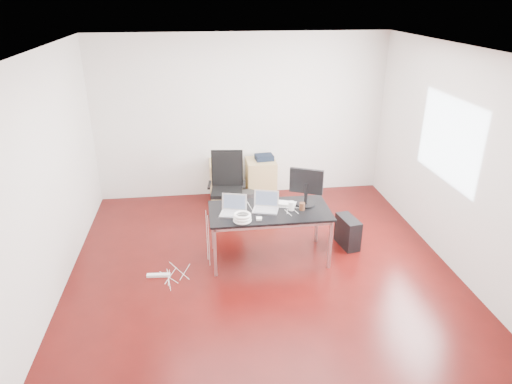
{
  "coord_description": "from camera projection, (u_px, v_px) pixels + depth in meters",
  "views": [
    {
      "loc": [
        -0.74,
        -5.15,
        3.38
      ],
      "look_at": [
        0.0,
        0.55,
        0.85
      ],
      "focal_mm": 32.0,
      "sensor_mm": 36.0,
      "label": 1
    }
  ],
  "objects": [
    {
      "name": "cable_coil",
      "position": [
        242.0,
        218.0,
        5.71
      ],
      "size": [
        0.24,
        0.24,
        0.11
      ],
      "rotation": [
        0.0,
        0.0,
        -0.13
      ],
      "color": "white",
      "rests_on": "desk"
    },
    {
      "name": "laptop_right",
      "position": [
        266.0,
        206.0,
        6.03
      ],
      "size": [
        0.39,
        0.34,
        0.23
      ],
      "rotation": [
        0.0,
        0.0,
        -0.29
      ],
      "color": "silver",
      "rests_on": "desk"
    },
    {
      "name": "laptop_left",
      "position": [
        234.0,
        209.0,
        5.93
      ],
      "size": [
        0.39,
        0.33,
        0.23
      ],
      "rotation": [
        0.0,
        0.0,
        -0.27
      ],
      "color": "silver",
      "rests_on": "desk"
    },
    {
      "name": "cup_brown",
      "position": [
        302.0,
        206.0,
        6.02
      ],
      "size": [
        0.1,
        0.1,
        0.1
      ],
      "primitive_type": "cylinder",
      "rotation": [
        0.0,
        0.0,
        0.39
      ],
      "color": "#4F2C1B",
      "rests_on": "desk"
    },
    {
      "name": "office_chair",
      "position": [
        227.0,
        183.0,
        7.19
      ],
      "size": [
        0.53,
        0.55,
        1.08
      ],
      "rotation": [
        0.0,
        0.0,
        -0.11
      ],
      "color": "black",
      "rests_on": "ground"
    },
    {
      "name": "wastebasket",
      "position": [
        249.0,
        199.0,
        7.75
      ],
      "size": [
        0.3,
        0.3,
        0.28
      ],
      "primitive_type": "cylinder",
      "rotation": [
        0.0,
        0.0,
        -0.3
      ],
      "color": "black",
      "rests_on": "ground"
    },
    {
      "name": "keyboard",
      "position": [
        280.0,
        203.0,
        6.21
      ],
      "size": [
        0.46,
        0.3,
        0.02
      ],
      "primitive_type": "cube",
      "rotation": [
        0.0,
        0.0,
        -0.39
      ],
      "color": "white",
      "rests_on": "desk"
    },
    {
      "name": "navy_garment",
      "position": [
        264.0,
        157.0,
        7.9
      ],
      "size": [
        0.32,
        0.27,
        0.09
      ],
      "primitive_type": "cube",
      "rotation": [
        0.0,
        0.0,
        0.1
      ],
      "color": "black",
      "rests_on": "filing_cabinet_right"
    },
    {
      "name": "desk",
      "position": [
        270.0,
        214.0,
        6.05
      ],
      "size": [
        1.6,
        0.8,
        0.73
      ],
      "color": "black",
      "rests_on": "ground"
    },
    {
      "name": "power_strip",
      "position": [
        158.0,
        275.0,
        5.89
      ],
      "size": [
        0.3,
        0.08,
        0.04
      ],
      "primitive_type": "cube",
      "rotation": [
        0.0,
        0.0,
        -0.07
      ],
      "color": "white",
      "rests_on": "ground"
    },
    {
      "name": "room_shell",
      "position": [
        265.0,
        168.0,
        5.56
      ],
      "size": [
        5.0,
        5.0,
        5.0
      ],
      "color": "#370706",
      "rests_on": "ground"
    },
    {
      "name": "pc_tower",
      "position": [
        348.0,
        232.0,
        6.54
      ],
      "size": [
        0.28,
        0.48,
        0.44
      ],
      "primitive_type": "cube",
      "rotation": [
        0.0,
        0.0,
        0.18
      ],
      "color": "black",
      "rests_on": "ground"
    },
    {
      "name": "speaker",
      "position": [
        227.0,
        158.0,
        7.74
      ],
      "size": [
        0.1,
        0.1,
        0.18
      ],
      "primitive_type": "cube",
      "rotation": [
        0.0,
        0.0,
        -0.21
      ],
      "color": "#9E9E9E",
      "rests_on": "filing_cabinet_left"
    },
    {
      "name": "cup_white",
      "position": [
        291.0,
        206.0,
        6.01
      ],
      "size": [
        0.08,
        0.08,
        0.12
      ],
      "primitive_type": "cylinder",
      "rotation": [
        0.0,
        0.0,
        -0.06
      ],
      "color": "white",
      "rests_on": "desk"
    },
    {
      "name": "filing_cabinet_left",
      "position": [
        224.0,
        181.0,
        7.96
      ],
      "size": [
        0.5,
        0.5,
        0.7
      ],
      "primitive_type": "cube",
      "color": "#A58852",
      "rests_on": "ground"
    },
    {
      "name": "power_adapter",
      "position": [
        259.0,
        219.0,
        5.77
      ],
      "size": [
        0.08,
        0.08,
        0.03
      ],
      "primitive_type": "cube",
      "rotation": [
        0.0,
        0.0,
        -0.14
      ],
      "color": "white",
      "rests_on": "desk"
    },
    {
      "name": "filing_cabinet_right",
      "position": [
        261.0,
        179.0,
        8.04
      ],
      "size": [
        0.5,
        0.5,
        0.7
      ],
      "primitive_type": "cube",
      "color": "#A58852",
      "rests_on": "ground"
    },
    {
      "name": "monitor",
      "position": [
        306.0,
        185.0,
        6.08
      ],
      "size": [
        0.43,
        0.26,
        0.51
      ],
      "rotation": [
        0.0,
        0.0,
        -0.43
      ],
      "color": "black",
      "rests_on": "desk"
    }
  ]
}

